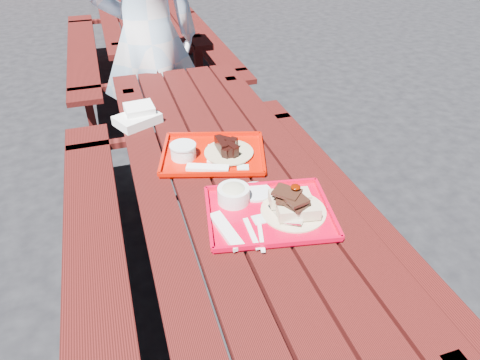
{
  "coord_description": "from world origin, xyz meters",
  "views": [
    {
      "loc": [
        -0.39,
        -1.36,
        1.72
      ],
      "look_at": [
        0.0,
        -0.15,
        0.82
      ],
      "focal_mm": 32.0,
      "sensor_mm": 36.0,
      "label": 1
    }
  ],
  "objects": [
    {
      "name": "ground",
      "position": [
        0.0,
        0.0,
        0.0
      ],
      "size": [
        60.0,
        60.0,
        0.0
      ],
      "primitive_type": "plane",
      "color": "black",
      "rests_on": "ground"
    },
    {
      "name": "picnic_table_near",
      "position": [
        -0.0,
        0.0,
        0.56
      ],
      "size": [
        1.41,
        2.4,
        0.75
      ],
      "color": "#410D0C",
      "rests_on": "ground"
    },
    {
      "name": "picnic_table_far",
      "position": [
        -0.0,
        2.8,
        0.56
      ],
      "size": [
        1.41,
        2.4,
        0.75
      ],
      "color": "#410D0C",
      "rests_on": "ground"
    },
    {
      "name": "near_tray",
      "position": [
        0.06,
        -0.28,
        0.78
      ],
      "size": [
        0.49,
        0.41,
        0.14
      ],
      "color": "red",
      "rests_on": "picnic_table_near"
    },
    {
      "name": "far_tray",
      "position": [
        -0.03,
        0.14,
        0.77
      ],
      "size": [
        0.5,
        0.44,
        0.07
      ],
      "color": "#B80D00",
      "rests_on": "picnic_table_near"
    },
    {
      "name": "white_cloth",
      "position": [
        -0.29,
        0.56,
        0.78
      ],
      "size": [
        0.24,
        0.22,
        0.08
      ],
      "color": "white",
      "rests_on": "picnic_table_near"
    },
    {
      "name": "person",
      "position": [
        -0.11,
        1.36,
        0.91
      ],
      "size": [
        0.67,
        0.45,
        1.81
      ],
      "primitive_type": "imported",
      "rotation": [
        0.0,
        0.0,
        3.17
      ],
      "color": "#B6DEFF",
      "rests_on": "ground"
    }
  ]
}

